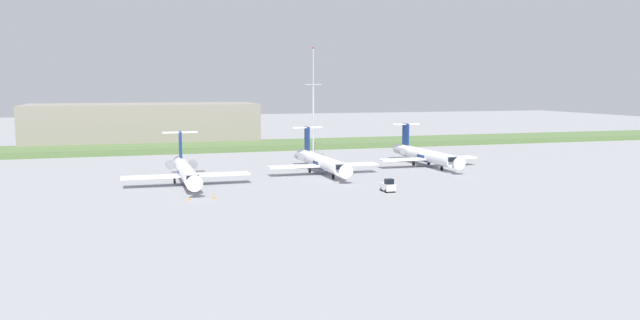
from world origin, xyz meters
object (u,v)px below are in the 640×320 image
object	(u,v)px
baggage_tug	(388,186)
safety_cone_mid_marker	(214,197)
regional_jet_third	(425,155)
antenna_mast	(313,110)
safety_cone_front_marker	(189,198)
regional_jet_nearest	(186,171)
regional_jet_second	(321,161)

from	to	relation	value
baggage_tug	safety_cone_mid_marker	world-z (taller)	baggage_tug
regional_jet_third	safety_cone_mid_marker	bearing A→B (deg)	-151.40
regional_jet_third	antenna_mast	bearing A→B (deg)	118.57
regional_jet_third	safety_cone_front_marker	xyz separation A→B (m)	(-54.83, -27.96, -2.26)
safety_cone_front_marker	regional_jet_nearest	bearing A→B (deg)	86.71
regional_jet_third	safety_cone_front_marker	size ratio (longest dim) A/B	56.36
baggage_tug	safety_cone_mid_marker	xyz separation A→B (m)	(-29.23, 2.05, -0.73)
safety_cone_mid_marker	regional_jet_third	bearing A→B (deg)	28.60
regional_jet_nearest	regional_jet_third	world-z (taller)	same
regional_jet_nearest	safety_cone_mid_marker	size ratio (longest dim) A/B	56.36
regional_jet_nearest	safety_cone_front_marker	distance (m)	16.81
regional_jet_second	baggage_tug	distance (m)	25.48
regional_jet_third	antenna_mast	size ratio (longest dim) A/B	1.11
regional_jet_second	safety_cone_front_marker	world-z (taller)	regional_jet_second
baggage_tug	safety_cone_front_marker	distance (m)	33.21
antenna_mast	safety_cone_mid_marker	world-z (taller)	antenna_mast
regional_jet_nearest	baggage_tug	size ratio (longest dim) A/B	9.69
regional_jet_second	baggage_tug	world-z (taller)	regional_jet_second
baggage_tug	safety_cone_front_marker	xyz separation A→B (m)	(-33.15, 1.84, -0.73)
regional_jet_nearest	regional_jet_second	distance (m)	28.74
regional_jet_third	regional_jet_second	bearing A→B (deg)	-169.67
antenna_mast	regional_jet_nearest	bearing A→B (deg)	-131.00
antenna_mast	baggage_tug	world-z (taller)	antenna_mast
regional_jet_second	baggage_tug	xyz separation A→B (m)	(4.22, -25.08, -1.53)
antenna_mast	safety_cone_mid_marker	size ratio (longest dim) A/B	50.80
regional_jet_second	regional_jet_third	distance (m)	26.33
regional_jet_nearest	baggage_tug	xyz separation A→B (m)	(32.20, -18.47, -1.53)
regional_jet_nearest	regional_jet_third	bearing A→B (deg)	11.88
regional_jet_second	regional_jet_third	xyz separation A→B (m)	(25.91, 4.72, 0.00)
regional_jet_third	safety_cone_front_marker	world-z (taller)	regional_jet_third
safety_cone_front_marker	regional_jet_third	bearing A→B (deg)	27.02
regional_jet_nearest	regional_jet_second	bearing A→B (deg)	13.30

